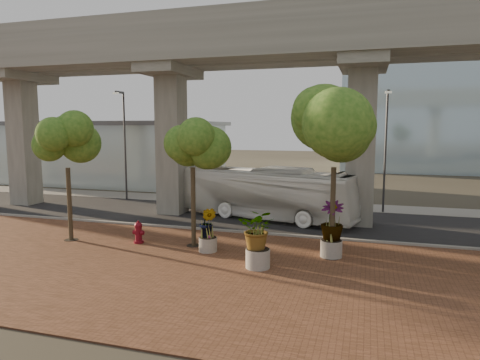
% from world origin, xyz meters
% --- Properties ---
extents(ground, '(160.00, 160.00, 0.00)m').
position_xyz_m(ground, '(0.00, 0.00, 0.00)').
color(ground, '#373228').
rests_on(ground, ground).
extents(brick_plaza, '(70.00, 13.00, 0.06)m').
position_xyz_m(brick_plaza, '(0.00, -8.00, 0.03)').
color(brick_plaza, brown).
rests_on(brick_plaza, ground).
extents(asphalt_road, '(90.00, 8.00, 0.04)m').
position_xyz_m(asphalt_road, '(0.00, 2.00, 0.02)').
color(asphalt_road, black).
rests_on(asphalt_road, ground).
extents(curb_strip, '(70.00, 0.25, 0.16)m').
position_xyz_m(curb_strip, '(0.00, -2.00, 0.08)').
color(curb_strip, gray).
rests_on(curb_strip, ground).
extents(far_sidewalk, '(90.00, 3.00, 0.06)m').
position_xyz_m(far_sidewalk, '(0.00, 7.50, 0.03)').
color(far_sidewalk, gray).
rests_on(far_sidewalk, ground).
extents(transit_viaduct, '(72.00, 5.60, 12.40)m').
position_xyz_m(transit_viaduct, '(0.00, 2.00, 7.29)').
color(transit_viaduct, '#99968B').
rests_on(transit_viaduct, ground).
extents(station_pavilion, '(23.00, 13.00, 6.30)m').
position_xyz_m(station_pavilion, '(-20.00, 16.00, 3.22)').
color(station_pavilion, silver).
rests_on(station_pavilion, ground).
extents(transit_bus, '(11.90, 5.57, 3.23)m').
position_xyz_m(transit_bus, '(0.39, 2.04, 1.62)').
color(transit_bus, silver).
rests_on(transit_bus, ground).
extents(fire_hydrant, '(0.55, 0.50, 1.10)m').
position_xyz_m(fire_hydrant, '(-4.30, -5.43, 0.59)').
color(fire_hydrant, maroon).
rests_on(fire_hydrant, ground).
extents(planter_front, '(2.22, 2.22, 2.44)m').
position_xyz_m(planter_front, '(2.27, -7.38, 1.54)').
color(planter_front, '#A7A597').
rests_on(planter_front, ground).
extents(planter_right, '(2.33, 2.33, 2.49)m').
position_xyz_m(planter_right, '(5.00, -5.02, 1.57)').
color(planter_right, '#B0A99F').
rests_on(planter_right, ground).
extents(planter_left, '(1.87, 1.87, 2.06)m').
position_xyz_m(planter_left, '(-0.50, -5.81, 1.31)').
color(planter_left, '#ABA39B').
rests_on(planter_left, ground).
extents(street_tree_far_west, '(3.82, 3.82, 6.54)m').
position_xyz_m(street_tree_far_west, '(-7.88, -5.92, 4.84)').
color(street_tree_far_west, '#493C29').
rests_on(street_tree_far_west, ground).
extents(street_tree_near_west, '(3.38, 3.38, 6.32)m').
position_xyz_m(street_tree_near_west, '(-1.50, -5.11, 4.82)').
color(street_tree_near_west, '#493C29').
rests_on(street_tree_near_west, ground).
extents(street_tree_near_east, '(4.40, 4.40, 7.28)m').
position_xyz_m(street_tree_near_east, '(5.03, -5.23, 5.32)').
color(street_tree_near_east, '#493C29').
rests_on(street_tree_near_east, ground).
extents(streetlamp_west, '(0.42, 1.22, 8.41)m').
position_xyz_m(streetlamp_west, '(-11.86, 5.71, 4.91)').
color(streetlamp_west, '#2A292E').
rests_on(streetlamp_west, ground).
extents(streetlamp_east, '(0.40, 1.17, 8.06)m').
position_xyz_m(streetlamp_east, '(7.51, 6.12, 4.71)').
color(streetlamp_east, '#2F3035').
rests_on(streetlamp_east, ground).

